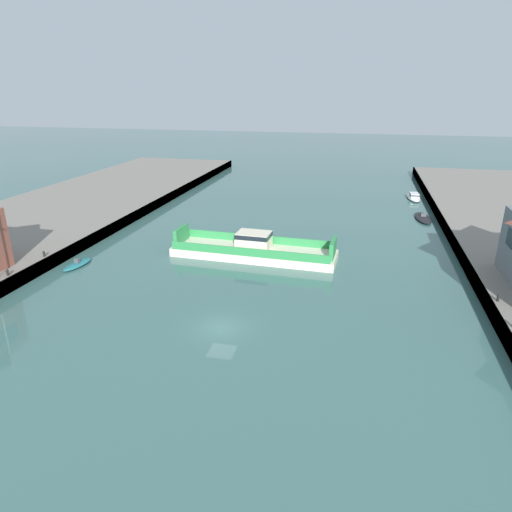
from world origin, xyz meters
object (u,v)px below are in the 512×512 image
(chain_ferry, at_px, (254,250))
(moored_boat_near_right, at_px, (423,218))
(moored_boat_near_left, at_px, (77,264))
(moored_boat_mid_left, at_px, (414,197))

(chain_ferry, distance_m, moored_boat_near_right, 34.26)
(chain_ferry, xyz_separation_m, moored_boat_near_left, (-20.95, -8.26, -0.80))
(moored_boat_near_left, bearing_deg, moored_boat_mid_left, 47.21)
(moored_boat_near_left, relative_size, moored_boat_near_right, 0.65)
(moored_boat_near_left, relative_size, moored_boat_mid_left, 0.61)
(moored_boat_near_left, xyz_separation_m, moored_boat_near_right, (44.96, 32.68, 0.03))
(chain_ferry, height_order, moored_boat_near_left, chain_ferry)
(moored_boat_near_right, bearing_deg, moored_boat_near_left, -143.98)
(moored_boat_near_right, bearing_deg, chain_ferry, -134.51)
(chain_ferry, height_order, moored_boat_near_right, chain_ferry)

